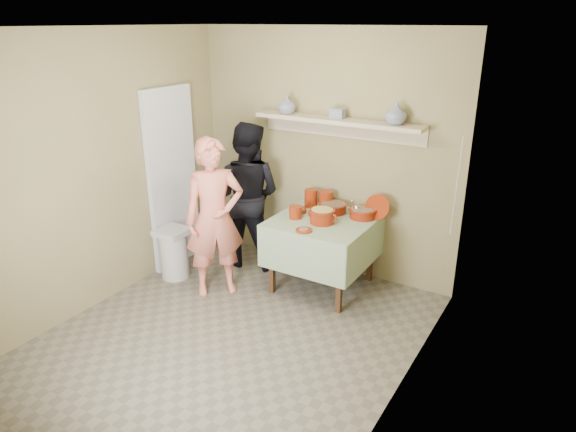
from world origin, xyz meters
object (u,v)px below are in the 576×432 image
Objects in this scene: person_helper at (247,195)px; serving_table at (323,230)px; person_cook at (215,218)px; trash_bin at (174,253)px; cazuela_rice at (322,215)px.

serving_table is at bearing 163.47° from person_helper.
person_cook is at bearing 87.30° from person_helper.
trash_bin is at bearing 43.92° from person_helper.
person_cook is 1.07m from cazuela_rice.
cazuela_rice is at bearing 158.33° from person_helper.
cazuela_rice is (0.03, -0.10, 0.20)m from serving_table.
cazuela_rice is 1.70m from trash_bin.
person_cook reaches higher than serving_table.
person_cook is 0.73m from person_helper.
person_helper is 4.97× the size of cazuela_rice.
person_helper is 1.05m from cazuela_rice.
trash_bin is (-1.51, -0.54, -0.56)m from cazuela_rice.
person_helper is 1.69× the size of serving_table.
cazuela_rice is (0.91, 0.55, 0.04)m from person_cook.
person_cook is 1.66× the size of serving_table.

